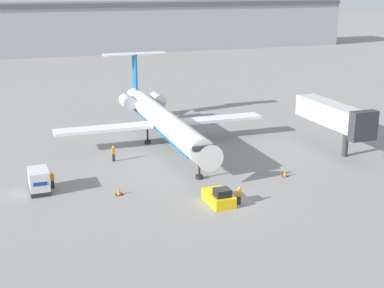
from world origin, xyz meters
name	(u,v)px	position (x,y,z in m)	size (l,w,h in m)	color
ground_plane	(226,204)	(0.00, 0.00, 0.00)	(600.00, 600.00, 0.00)	gray
terminal_building	(61,28)	(0.00, 120.00, 7.31)	(180.00, 16.80, 14.57)	#9EA3AD
airplane_main	(162,119)	(0.27, 21.08, 3.31)	(27.27, 32.58, 9.96)	white
pushback_tug	(219,197)	(-0.59, 0.39, 0.63)	(2.05, 3.73, 1.73)	yellow
luggage_cart	(39,181)	(-16.20, 9.20, 1.18)	(1.89, 3.10, 2.36)	#232326
worker_near_tug	(239,195)	(1.07, -0.48, 0.91)	(0.40, 0.24, 1.74)	#232838
worker_by_wing	(113,153)	(-7.23, 16.11, 0.99)	(0.40, 0.26, 1.87)	#232838
worker_on_apron	(52,180)	(-14.86, 9.84, 0.89)	(0.40, 0.24, 1.71)	#232838
traffic_cone_left	(119,192)	(-8.95, 5.76, 0.31)	(0.68, 0.68, 0.65)	black
traffic_cone_right	(285,173)	(8.95, 4.67, 0.37)	(0.58, 0.58, 0.78)	black
jet_bridge	(334,115)	(19.19, 10.98, 4.45)	(3.20, 13.00, 6.19)	#2D2D33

